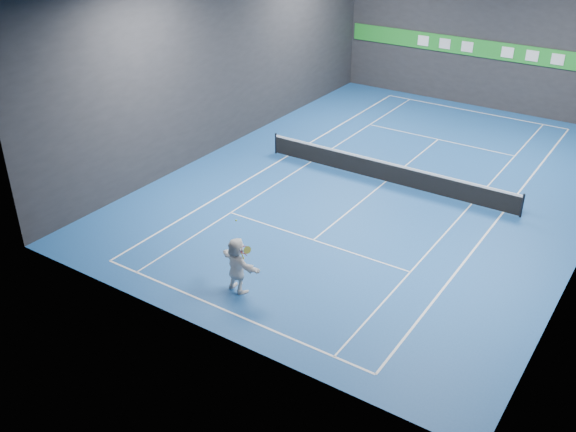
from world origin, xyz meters
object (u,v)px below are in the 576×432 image
Objects in this scene: tennis_net at (386,171)px; tennis_racket at (245,251)px; player at (237,265)px; tennis_ball at (236,220)px.

tennis_net is 21.90× the size of tennis_racket.
tennis_net is (0.39, 10.73, -0.48)m from player.
player is 3.56× the size of tennis_racket.
tennis_net is at bearing -77.71° from player.
player is 0.72m from tennis_racket.
tennis_ball reaches higher than player.
tennis_ball is 0.12× the size of tennis_racket.
tennis_net is at bearing 89.59° from tennis_racket.
player reaches higher than tennis_net.
tennis_ball is 1.06m from tennis_racket.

